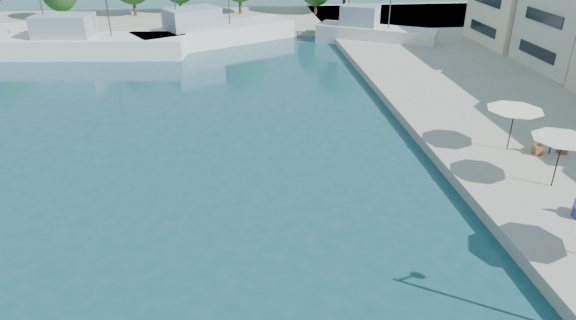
{
  "coord_description": "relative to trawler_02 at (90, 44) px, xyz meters",
  "views": [
    {
      "loc": [
        -4.67,
        3.29,
        12.38
      ],
      "look_at": [
        -2.13,
        26.0,
        1.24
      ],
      "focal_mm": 32.0,
      "sensor_mm": 36.0,
      "label": 1
    }
  ],
  "objects": [
    {
      "name": "umbrella_cream",
      "position": [
        27.95,
        -25.86,
        1.61
      ],
      "size": [
        2.95,
        2.95,
        2.33
      ],
      "color": "black",
      "rests_on": "quay_right"
    },
    {
      "name": "trawler_02",
      "position": [
        0.0,
        0.0,
        0.0
      ],
      "size": [
        17.35,
        6.05,
        10.2
      ],
      "rotation": [
        0.0,
        0.0,
        -0.1
      ],
      "color": "silver",
      "rests_on": "ground"
    },
    {
      "name": "quay_far",
      "position": [
        9.85,
        13.86,
        -0.77
      ],
      "size": [
        90.0,
        16.0,
        0.6
      ],
      "primitive_type": "cube",
      "color": "#9F998F",
      "rests_on": "ground"
    },
    {
      "name": "cafe_table_03",
      "position": [
        29.93,
        -26.63,
        -0.18
      ],
      "size": [
        1.82,
        0.7,
        0.76
      ],
      "color": "black",
      "rests_on": "quay_right"
    },
    {
      "name": "trawler_04",
      "position": [
        27.66,
        1.42,
        0.0
      ],
      "size": [
        12.0,
        8.66,
        10.2
      ],
      "rotation": [
        0.0,
        0.0,
        -0.52
      ],
      "color": "silver",
      "rests_on": "ground"
    },
    {
      "name": "umbrella_white",
      "position": [
        28.03,
        -30.0,
        1.71
      ],
      "size": [
        2.82,
        2.82,
        2.43
      ],
      "color": "black",
      "rests_on": "quay_right"
    },
    {
      "name": "trawler_03",
      "position": [
        11.34,
        3.48,
        0.0
      ],
      "size": [
        16.79,
        11.91,
        10.2
      ],
      "rotation": [
        0.0,
        0.0,
        0.5
      ],
      "color": "silver",
      "rests_on": "ground"
    }
  ]
}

